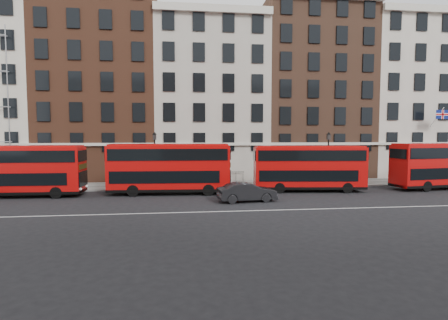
{
  "coord_description": "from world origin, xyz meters",
  "views": [
    {
      "loc": [
        -3.39,
        -25.13,
        5.12
      ],
      "look_at": [
        0.17,
        5.0,
        3.0
      ],
      "focal_mm": 28.0,
      "sensor_mm": 36.0,
      "label": 1
    }
  ],
  "objects": [
    {
      "name": "building_terrace",
      "position": [
        -0.31,
        17.88,
        10.24
      ],
      "size": [
        64.0,
        11.95,
        22.0
      ],
      "color": "beige",
      "rests_on": "ground"
    },
    {
      "name": "kerb",
      "position": [
        0.0,
        8.0,
        0.08
      ],
      "size": [
        80.0,
        0.3,
        0.16
      ],
      "primitive_type": "cube",
      "color": "gray",
      "rests_on": "ground"
    },
    {
      "name": "road_centre_line",
      "position": [
        0.0,
        -2.0,
        0.01
      ],
      "size": [
        70.0,
        0.12,
        0.01
      ],
      "primitive_type": "cube",
      "color": "white",
      "rests_on": "ground"
    },
    {
      "name": "car_front",
      "position": [
        1.54,
        1.34,
        0.76
      ],
      "size": [
        4.76,
        2.19,
        1.51
      ],
      "primitive_type": "imported",
      "rotation": [
        0.0,
        0.0,
        1.7
      ],
      "color": "black",
      "rests_on": "ground"
    },
    {
      "name": "lamp_post_right",
      "position": [
        11.17,
        8.49,
        3.08
      ],
      "size": [
        0.44,
        0.44,
        5.33
      ],
      "color": "black",
      "rests_on": "pavement"
    },
    {
      "name": "ground",
      "position": [
        0.0,
        0.0,
        0.0
      ],
      "size": [
        120.0,
        120.0,
        0.0
      ],
      "primitive_type": "plane",
      "color": "black",
      "rests_on": "ground"
    },
    {
      "name": "lamp_post_left",
      "position": [
        -6.05,
        8.61,
        3.08
      ],
      "size": [
        0.44,
        0.44,
        5.33
      ],
      "color": "black",
      "rests_on": "pavement"
    },
    {
      "name": "bus_c",
      "position": [
        8.04,
        5.59,
        2.26
      ],
      "size": [
        10.21,
        3.45,
        4.21
      ],
      "rotation": [
        0.0,
        0.0,
        -0.11
      ],
      "color": "#B50909",
      "rests_on": "ground"
    },
    {
      "name": "bus_b",
      "position": [
        -4.59,
        5.59,
        2.36
      ],
      "size": [
        10.6,
        3.07,
        4.41
      ],
      "rotation": [
        0.0,
        0.0,
        -0.05
      ],
      "color": "#B50909",
      "rests_on": "ground"
    },
    {
      "name": "iron_railings",
      "position": [
        0.0,
        12.7,
        0.65
      ],
      "size": [
        6.6,
        0.06,
        1.0
      ],
      "primitive_type": null,
      "color": "black",
      "rests_on": "pavement"
    },
    {
      "name": "bus_a",
      "position": [
        -16.96,
        5.59,
        2.31
      ],
      "size": [
        10.32,
        2.77,
        4.31
      ],
      "rotation": [
        0.0,
        0.0,
        -0.03
      ],
      "color": "#B50909",
      "rests_on": "ground"
    },
    {
      "name": "pavement",
      "position": [
        0.0,
        10.5,
        0.07
      ],
      "size": [
        80.0,
        5.0,
        0.15
      ],
      "primitive_type": "cube",
      "color": "slate",
      "rests_on": "ground"
    },
    {
      "name": "bus_d",
      "position": [
        21.49,
        5.58,
        2.36
      ],
      "size": [
        10.69,
        3.84,
        4.4
      ],
      "rotation": [
        0.0,
        0.0,
        0.13
      ],
      "color": "#B50909",
      "rests_on": "ground"
    }
  ]
}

